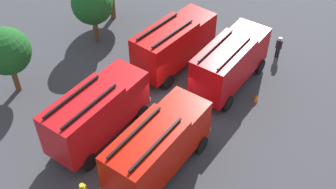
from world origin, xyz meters
TOP-DOWN VIEW (x-y plane):
  - ground_plane at (0.00, 0.00)m, footprint 50.48×50.48m
  - fire_truck_0 at (-4.51, -2.30)m, footprint 7.29×2.99m
  - fire_truck_1 at (4.54, -2.20)m, footprint 7.30×3.01m
  - fire_truck_2 at (-4.27, 2.30)m, footprint 7.28×2.97m
  - fire_truck_3 at (4.26, 2.21)m, footprint 7.42×3.39m
  - firefighter_0 at (9.60, -3.92)m, footprint 0.38×0.48m
  - firefighter_2 at (10.19, -1.51)m, footprint 0.48×0.45m
  - firefighter_3 at (7.62, 4.17)m, footprint 0.29×0.42m
  - firefighter_4 at (10.66, -0.11)m, footprint 0.45×0.48m
  - tree_1 at (-4.09, 10.07)m, footprint 3.23×3.23m
  - tree_2 at (3.68, 9.38)m, footprint 3.25×3.25m
  - traffic_cone_0 at (4.07, -4.62)m, footprint 0.39×0.39m
  - traffic_cone_1 at (-7.51, -0.55)m, footprint 0.42×0.42m

SIDE VIEW (x-z plane):
  - ground_plane at x=0.00m, z-range 0.00..0.00m
  - traffic_cone_0 at x=4.07m, z-range 0.00..0.56m
  - traffic_cone_1 at x=-7.51m, z-range 0.00..0.60m
  - firefighter_4 at x=10.66m, z-range 0.09..1.71m
  - firefighter_3 at x=7.62m, z-range 0.11..1.86m
  - firefighter_0 at x=9.60m, z-range 0.12..1.93m
  - firefighter_2 at x=10.19m, z-range 0.13..1.96m
  - fire_truck_0 at x=-4.51m, z-range 0.21..4.09m
  - fire_truck_1 at x=4.54m, z-range 0.21..4.09m
  - fire_truck_2 at x=-4.27m, z-range 0.21..4.09m
  - fire_truck_3 at x=4.26m, z-range 0.21..4.09m
  - tree_1 at x=-4.09m, z-range 0.87..5.87m
  - tree_2 at x=3.68m, z-range 0.87..5.90m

